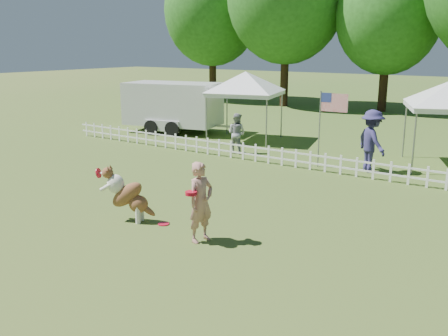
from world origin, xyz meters
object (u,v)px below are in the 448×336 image
at_px(handler, 201,202).
at_px(cargo_trailer, 173,107).
at_px(dog, 128,195).
at_px(spectator_a, 237,133).
at_px(frisbee_on_turf, 164,224).
at_px(canopy_tent_left, 245,107).
at_px(flag_pole, 319,130).
at_px(spectator_b, 372,141).

xyz_separation_m(handler, cargo_trailer, (-8.86, 9.50, 0.32)).
relative_size(handler, dog, 1.32).
bearing_deg(spectator_a, dog, 106.36).
distance_m(frisbee_on_turf, spectator_a, 7.68).
xyz_separation_m(cargo_trailer, spectator_a, (4.82, -2.12, -0.40)).
distance_m(frisbee_on_turf, cargo_trailer, 12.02).
xyz_separation_m(frisbee_on_turf, canopy_tent_left, (-3.87, 9.35, 1.35)).
distance_m(canopy_tent_left, flag_pole, 5.05).
height_order(spectator_a, spectator_b, spectator_b).
distance_m(cargo_trailer, spectator_a, 5.28).
height_order(dog, spectator_b, spectator_b).
relative_size(frisbee_on_turf, spectator_b, 0.13).
distance_m(dog, canopy_tent_left, 10.13).
height_order(canopy_tent_left, spectator_a, canopy_tent_left).
bearing_deg(canopy_tent_left, cargo_trailer, 166.56).
bearing_deg(cargo_trailer, handler, -59.61).
bearing_deg(spectator_b, flag_pole, 51.81).
distance_m(frisbee_on_turf, flag_pole, 6.96).
bearing_deg(dog, spectator_b, 46.21).
height_order(dog, frisbee_on_turf, dog).
bearing_deg(cargo_trailer, spectator_a, -36.38).
relative_size(canopy_tent_left, flag_pole, 1.13).
relative_size(frisbee_on_turf, cargo_trailer, 0.05).
relative_size(cargo_trailer, spectator_b, 2.67).
xyz_separation_m(flag_pole, spectator_a, (-3.31, 0.27, -0.49)).
xyz_separation_m(frisbee_on_turf, spectator_b, (2.10, 7.18, 0.95)).
bearing_deg(spectator_b, handler, 123.14).
relative_size(canopy_tent_left, cargo_trailer, 0.53).
bearing_deg(dog, cargo_trailer, 103.06).
bearing_deg(canopy_tent_left, spectator_a, -79.69).
relative_size(dog, spectator_a, 0.84).
xyz_separation_m(dog, cargo_trailer, (-6.84, 9.50, 0.51)).
distance_m(canopy_tent_left, spectator_a, 2.56).
bearing_deg(canopy_tent_left, handler, -77.19).
distance_m(handler, cargo_trailer, 12.99).
height_order(canopy_tent_left, flag_pole, canopy_tent_left).
bearing_deg(spectator_b, frisbee_on_turf, 113.42).
relative_size(cargo_trailer, spectator_a, 3.53).
distance_m(handler, spectator_b, 7.49).
height_order(dog, spectator_a, spectator_a).
bearing_deg(cargo_trailer, dog, -66.86).
relative_size(handler, spectator_a, 1.12).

